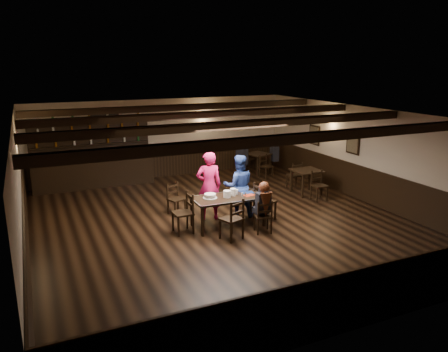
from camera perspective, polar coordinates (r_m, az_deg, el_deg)
name	(u,v)px	position (r m, az deg, el deg)	size (l,w,h in m)	color
ground	(222,222)	(11.07, -0.32, -6.04)	(10.00, 10.00, 0.00)	black
room_shell	(221,154)	(10.61, -0.37, 2.88)	(9.02, 10.02, 2.71)	#BDAF9D
dining_table	(228,199)	(10.59, 0.53, -3.09)	(1.75, 0.90, 0.75)	black
chair_near_left	(234,216)	(9.82, 1.32, -5.30)	(0.56, 0.55, 0.96)	black
chair_near_right	(264,214)	(10.26, 5.22, -5.00)	(0.45, 0.43, 0.81)	black
chair_end_left	(186,209)	(10.30, -4.99, -4.35)	(0.44, 0.46, 0.97)	black
chair_end_right	(263,199)	(11.04, 5.06, -2.98)	(0.55, 0.56, 0.98)	black
chair_far_pushed	(175,196)	(11.60, -6.46, -2.63)	(0.48, 0.47, 0.82)	black
woman_pink	(209,186)	(11.02, -1.99, -1.29)	(0.64, 0.42, 1.77)	#E22656
man_blue	(239,186)	(11.25, 1.92, -1.31)	(0.79, 0.62, 1.64)	navy
seated_person	(264,199)	(10.19, 5.21, -3.03)	(0.33, 0.50, 0.81)	black
cake	(210,196)	(10.47, -1.84, -2.64)	(0.34, 0.34, 0.11)	white
plate_stack_a	(227,194)	(10.51, 0.40, -2.36)	(0.18, 0.18, 0.17)	white
plate_stack_b	(233,192)	(10.65, 1.18, -2.10)	(0.15, 0.15, 0.18)	white
tea_light	(231,195)	(10.66, 0.88, -2.44)	(0.05, 0.05, 0.06)	#A5A8AD
salt_shaker	(242,195)	(10.61, 2.40, -2.43)	(0.03, 0.03, 0.09)	silver
pepper_shaker	(245,194)	(10.66, 2.82, -2.35)	(0.03, 0.03, 0.09)	#A5A8AD
drink_glass	(236,192)	(10.76, 1.64, -2.07)	(0.08, 0.08, 0.12)	silver
menu_red	(249,195)	(10.71, 3.31, -2.50)	(0.27, 0.19, 0.00)	maroon
menu_blue	(247,192)	(10.93, 3.06, -2.14)	(0.31, 0.22, 0.00)	navy
bar_counter	(93,164)	(14.63, -16.71, 1.48)	(3.94, 0.70, 2.20)	black
back_table_a	(307,173)	(13.42, 10.74, 0.35)	(0.83, 0.83, 0.75)	black
back_table_b	(258,156)	(15.64, 4.42, 2.59)	(0.94, 0.94, 0.75)	black
bg_patron_left	(242,153)	(15.07, 2.36, 3.00)	(0.34, 0.43, 0.79)	black
bg_patron_right	(274,150)	(15.71, 6.60, 3.34)	(0.28, 0.40, 0.76)	black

